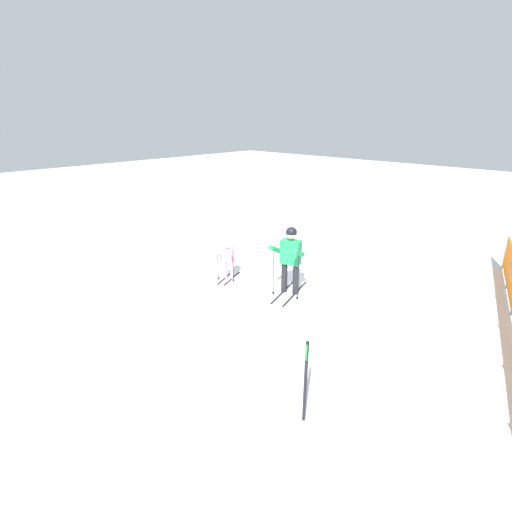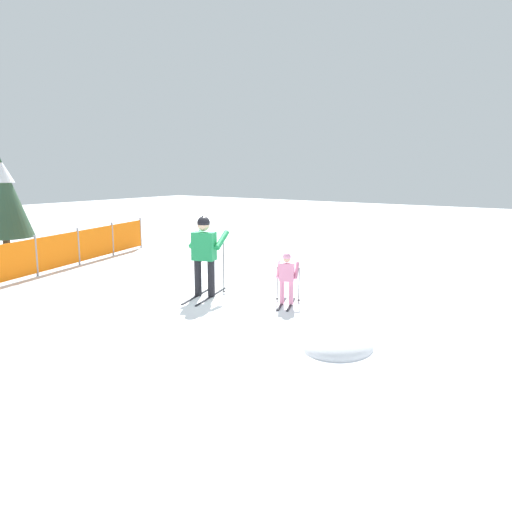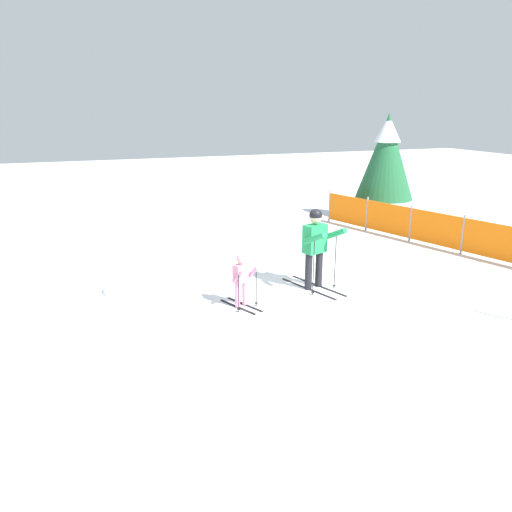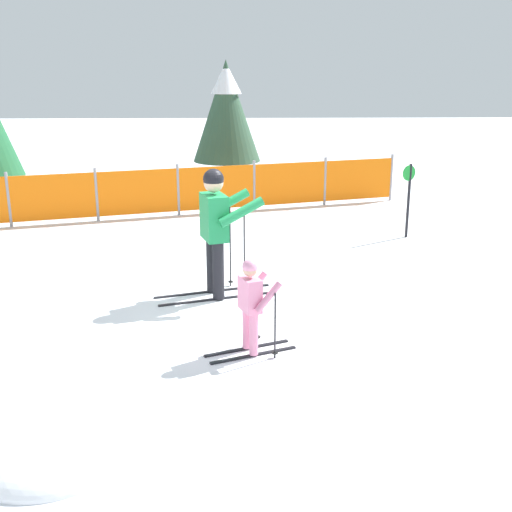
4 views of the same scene
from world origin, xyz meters
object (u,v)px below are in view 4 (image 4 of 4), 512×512
safety_fence (178,190)px  conifer_near (226,109)px  skier_adult (216,221)px  skier_child (251,299)px  trail_marker (409,192)px

safety_fence → conifer_near: conifer_near is taller
safety_fence → conifer_near: bearing=73.2°
skier_adult → safety_fence: bearing=83.7°
skier_child → safety_fence: skier_child is taller
skier_child → trail_marker: trail_marker is taller
skier_adult → trail_marker: bearing=24.4°
skier_adult → trail_marker: size_ratio=1.30×
trail_marker → safety_fence: bearing=156.2°
safety_fence → trail_marker: bearing=-23.8°
trail_marker → skier_child: bearing=-121.3°
safety_fence → skier_adult: bearing=-78.9°
conifer_near → safety_fence: bearing=-106.8°
skier_adult → conifer_near: 8.17m
skier_adult → trail_marker: 4.51m
safety_fence → trail_marker: 4.73m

